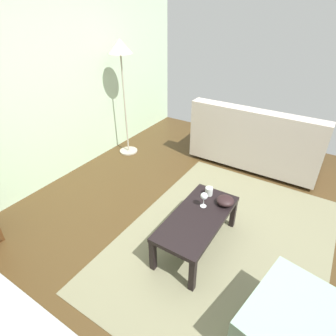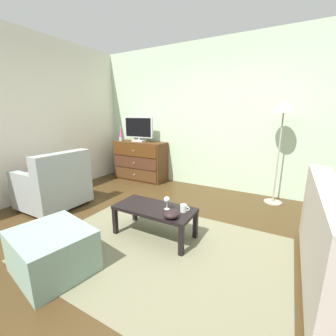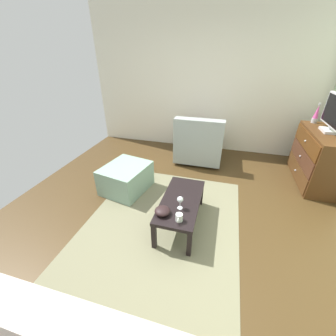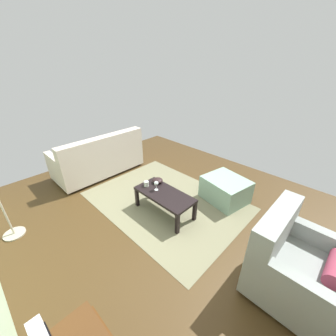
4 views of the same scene
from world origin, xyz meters
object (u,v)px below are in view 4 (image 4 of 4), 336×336
Objects in this scene: wine_glass at (156,184)px; ottoman at (225,190)px; bowl_decorative at (158,180)px; mug at (146,184)px; couch_large at (99,159)px; armchair at (293,264)px; coffee_table at (164,196)px.

wine_glass reaches higher than ottoman.
bowl_decorative is 0.25× the size of ottoman.
mug is at bearing 50.22° from ottoman.
couch_large is 3.73m from armchair.
wine_glass is 0.22m from mug.
mug is at bearing 74.29° from bowl_decorative.
couch_large is at bearing -0.81° from mug.
couch_large is (1.55, -0.02, -0.07)m from mug.
armchair reaches higher than ottoman.
wine_glass is 0.22× the size of ottoman.
bowl_decorative is 2.13m from armchair.
bowl_decorative is (-0.06, -0.20, -0.00)m from mug.
bowl_decorative is at bearing -48.28° from wine_glass.
coffee_table is at bearing -172.12° from wine_glass.
bowl_decorative is at bearing 46.10° from ottoman.
wine_glass reaches higher than bowl_decorative.
ottoman reaches higher than coffee_table.
coffee_table is at bearing 1.45° from armchair.
ottoman is (-2.42, -1.02, -0.14)m from couch_large.
ottoman is at bearing -157.15° from couch_large.
wine_glass is (0.16, 0.02, 0.17)m from coffee_table.
bowl_decorative is at bearing -173.74° from couch_large.
wine_glass is 1.76m from couch_large.
couch_large is at bearing 22.85° from ottoman.
mug is 1.55m from couch_large.
bowl_decorative is 0.10× the size of couch_large.
bowl_decorative is at bearing -24.90° from coffee_table.
coffee_table is 8.46× the size of mug.
wine_glass is at bearing -179.56° from couch_large.
armchair is 1.62m from ottoman.
armchair is (-2.12, 0.09, -0.05)m from bowl_decorative.
armchair is 1.30× the size of ottoman.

